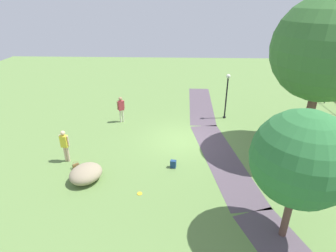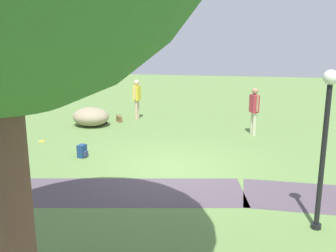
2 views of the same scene
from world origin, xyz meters
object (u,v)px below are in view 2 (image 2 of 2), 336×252
(handbag_on_grass, at_px, (119,119))
(frisbee_on_grass, at_px, (42,141))
(woman_with_handbag, at_px, (137,96))
(spare_backpack_on_lawn, at_px, (82,151))
(lawn_boulder, at_px, (91,117))
(man_near_boulder, at_px, (254,108))
(lamp_post, at_px, (325,133))
(backpack_by_boulder, at_px, (103,119))

(handbag_on_grass, xyz_separation_m, frisbee_on_grass, (1.82, 3.45, -0.13))
(woman_with_handbag, height_order, spare_backpack_on_lawn, woman_with_handbag)
(lawn_boulder, relative_size, man_near_boulder, 1.15)
(lamp_post, bearing_deg, spare_backpack_on_lawn, -29.03)
(man_near_boulder, distance_m, spare_backpack_on_lawn, 6.51)
(handbag_on_grass, relative_size, spare_backpack_on_lawn, 0.96)
(backpack_by_boulder, bearing_deg, man_near_boulder, 172.83)
(lamp_post, relative_size, handbag_on_grass, 8.18)
(backpack_by_boulder, bearing_deg, woman_with_handbag, -137.26)
(man_near_boulder, distance_m, backpack_by_boulder, 6.29)
(handbag_on_grass, bearing_deg, man_near_boulder, 167.50)
(handbag_on_grass, bearing_deg, spare_backpack_on_lawn, 93.19)
(backpack_by_boulder, xyz_separation_m, spare_backpack_on_lawn, (-0.85, 4.41, 0.00))
(man_near_boulder, bearing_deg, backpack_by_boulder, -7.17)
(man_near_boulder, distance_m, handbag_on_grass, 5.81)
(handbag_on_grass, bearing_deg, frisbee_on_grass, 62.17)
(woman_with_handbag, distance_m, spare_backpack_on_lawn, 5.61)
(handbag_on_grass, height_order, frisbee_on_grass, handbag_on_grass)
(lamp_post, distance_m, handbag_on_grass, 10.78)
(woman_with_handbag, bearing_deg, man_near_boulder, 159.04)
(lawn_boulder, distance_m, woman_with_handbag, 2.28)
(lamp_post, relative_size, man_near_boulder, 1.76)
(woman_with_handbag, distance_m, frisbee_on_grass, 4.90)
(handbag_on_grass, distance_m, frisbee_on_grass, 3.90)
(lamp_post, height_order, spare_backpack_on_lawn, lamp_post)
(lamp_post, bearing_deg, frisbee_on_grass, -30.39)
(lawn_boulder, xyz_separation_m, man_near_boulder, (-6.56, 0.40, 0.67))
(man_near_boulder, bearing_deg, handbag_on_grass, -12.50)
(lawn_boulder, distance_m, handbag_on_grass, 1.30)
(handbag_on_grass, bearing_deg, lamp_post, 128.10)
(lamp_post, relative_size, spare_backpack_on_lawn, 7.87)
(lamp_post, distance_m, lawn_boulder, 10.74)
(lawn_boulder, xyz_separation_m, woman_with_handbag, (-1.59, -1.50, 0.65))
(lamp_post, relative_size, backpack_by_boulder, 7.87)
(man_near_boulder, xyz_separation_m, frisbee_on_grass, (7.43, 2.21, -1.04))
(woman_with_handbag, relative_size, man_near_boulder, 0.98)
(lamp_post, distance_m, backpack_by_boulder, 10.79)
(lawn_boulder, bearing_deg, handbag_on_grass, -138.50)
(spare_backpack_on_lawn, distance_m, frisbee_on_grass, 2.54)
(lamp_post, height_order, frisbee_on_grass, lamp_post)
(handbag_on_grass, bearing_deg, backpack_by_boulder, 38.67)
(lamp_post, height_order, backpack_by_boulder, lamp_post)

